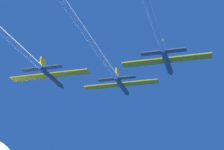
# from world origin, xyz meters

# --- Properties ---
(jet_lead) EXTENTS (19.45, 75.29, 3.22)m
(jet_lead) POSITION_xyz_m (0.83, -22.94, 0.64)
(jet_lead) COLOR #4C5660
(jet_right_wing) EXTENTS (19.45, 72.41, 3.22)m
(jet_right_wing) POSITION_xyz_m (14.53, -35.75, -0.35)
(jet_right_wing) COLOR #4C5660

